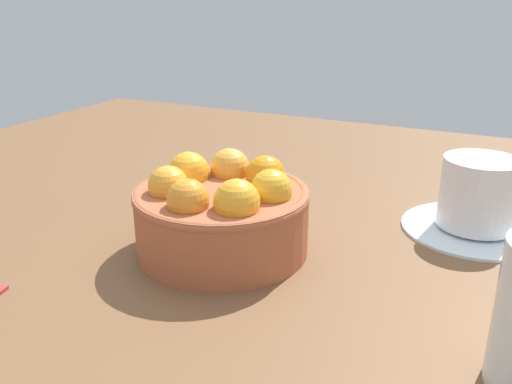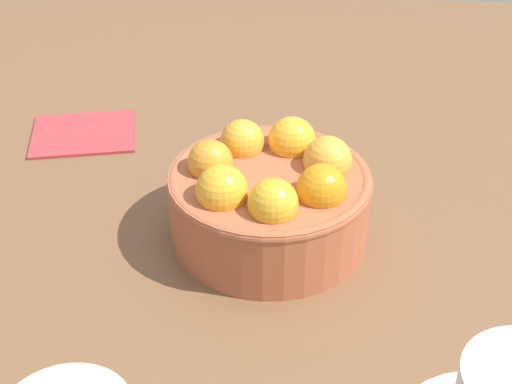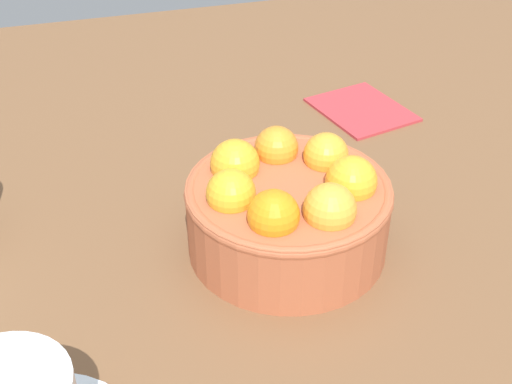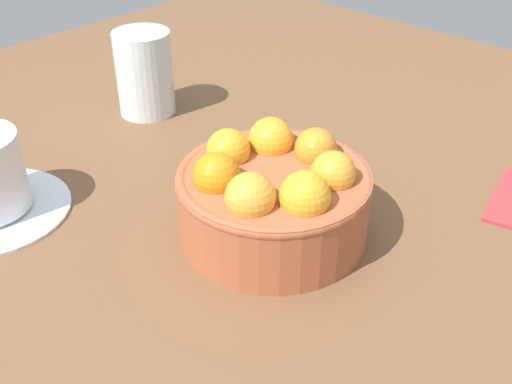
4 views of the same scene
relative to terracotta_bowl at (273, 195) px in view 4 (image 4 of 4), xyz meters
The scene contains 3 objects.
ground_plane 6.17cm from the terracotta_bowl, ahead, with size 112.69×116.84×4.47cm, color brown.
terracotta_bowl is the anchor object (origin of this frame).
water_glass 27.69cm from the terracotta_bowl, 73.66° to the left, with size 6.46×6.46×9.54cm, color silver.
Camera 4 is at (-32.22, -28.08, 32.24)cm, focal length 43.74 mm.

